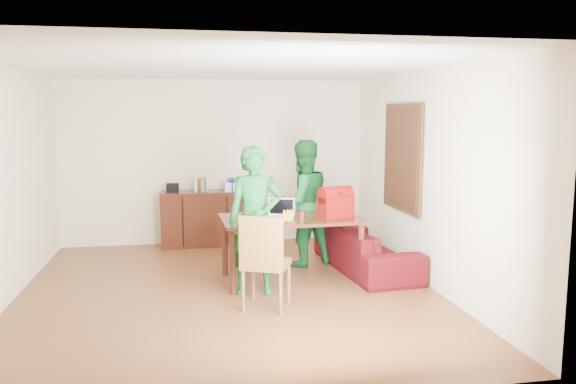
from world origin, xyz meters
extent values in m
cube|color=#452811|center=(0.00, 0.00, -0.05)|extent=(5.00, 5.50, 0.10)
cube|color=white|center=(0.00, 0.00, 2.75)|extent=(5.00, 5.50, 0.10)
cube|color=beige|center=(0.00, 2.80, 1.35)|extent=(5.00, 0.10, 2.70)
cube|color=beige|center=(0.00, -2.80, 1.35)|extent=(5.00, 0.10, 2.70)
cube|color=beige|center=(2.55, 0.00, 1.35)|extent=(0.10, 5.50, 2.70)
cube|color=#3F2614|center=(2.46, 0.70, 1.55)|extent=(0.04, 1.28, 1.48)
cube|color=#493015|center=(2.43, 0.70, 1.55)|extent=(0.01, 1.18, 1.36)
cube|color=black|center=(-0.20, 2.51, 0.45)|extent=(1.40, 0.45, 0.90)
cube|color=black|center=(-0.70, 2.51, 0.97)|extent=(0.20, 0.14, 0.14)
cube|color=silver|center=(0.25, 2.51, 0.97)|extent=(0.24, 0.22, 0.14)
ellipsoid|color=#172096|center=(0.25, 2.51, 1.08)|extent=(0.14, 0.14, 0.07)
cube|color=black|center=(0.83, 0.36, 0.81)|extent=(1.81, 1.07, 0.04)
cylinder|color=black|center=(0.04, -0.10, 0.40)|extent=(0.08, 0.08, 0.79)
cylinder|color=black|center=(1.66, -0.03, 0.40)|extent=(0.08, 0.08, 0.79)
cylinder|color=black|center=(0.01, 0.74, 0.40)|extent=(0.08, 0.08, 0.79)
cylinder|color=black|center=(1.62, 0.81, 0.40)|extent=(0.08, 0.08, 0.79)
cube|color=brown|center=(0.37, -0.62, 0.50)|extent=(0.63, 0.62, 0.06)
cube|color=brown|center=(0.29, -0.81, 0.80)|extent=(0.46, 0.22, 0.55)
imported|color=#155F29|center=(0.32, -0.08, 0.89)|extent=(0.69, 0.48, 1.78)
imported|color=#125121|center=(1.14, 1.08, 0.89)|extent=(1.04, 0.92, 1.79)
cube|color=white|center=(0.69, 0.33, 0.84)|extent=(0.39, 0.31, 0.02)
cube|color=black|center=(0.69, 0.33, 0.96)|extent=(0.35, 0.17, 0.21)
cylinder|color=#571D14|center=(0.90, -0.03, 0.91)|extent=(0.06, 0.06, 0.16)
cube|color=#6B0C07|center=(1.40, 0.27, 0.99)|extent=(0.48, 0.37, 0.31)
imported|color=#33060F|center=(1.95, 0.69, 0.30)|extent=(1.01, 2.14, 0.61)
camera|label=1|loc=(-0.47, -6.61, 2.16)|focal=35.00mm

